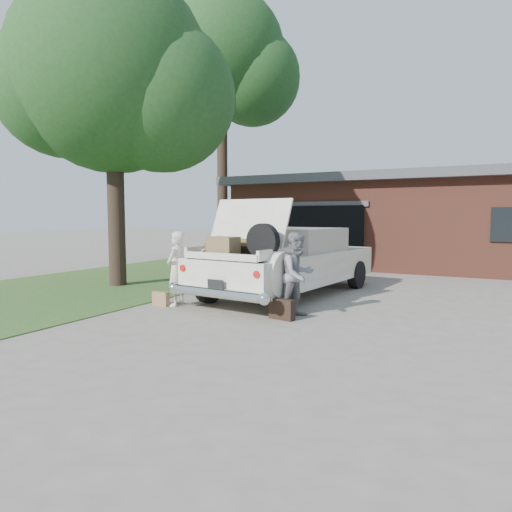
% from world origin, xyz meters
% --- Properties ---
extents(ground, '(90.00, 90.00, 0.00)m').
position_xyz_m(ground, '(0.00, 0.00, 0.00)').
color(ground, gray).
rests_on(ground, ground).
extents(grass_strip, '(6.00, 16.00, 0.02)m').
position_xyz_m(grass_strip, '(-5.50, 3.00, 0.01)').
color(grass_strip, '#2D4C1E').
rests_on(grass_strip, ground).
extents(house, '(12.80, 7.80, 3.30)m').
position_xyz_m(house, '(0.98, 11.47, 1.67)').
color(house, brown).
rests_on(house, ground).
extents(tree_left, '(5.84, 5.08, 8.04)m').
position_xyz_m(tree_left, '(-4.82, 1.99, 5.26)').
color(tree_left, '#38281E').
rests_on(tree_left, ground).
extents(tree_back, '(6.03, 5.24, 11.13)m').
position_xyz_m(tree_back, '(-6.33, 9.66, 8.14)').
color(tree_back, '#38281E').
rests_on(tree_back, ground).
extents(sedan, '(2.68, 5.68, 2.20)m').
position_xyz_m(sedan, '(-0.29, 2.77, 0.81)').
color(sedan, white).
rests_on(sedan, ground).
extents(woman_left, '(0.47, 0.62, 1.53)m').
position_xyz_m(woman_left, '(-1.83, 0.55, 0.77)').
color(woman_left, silver).
rests_on(woman_left, ground).
extents(woman_right, '(0.84, 0.93, 1.56)m').
position_xyz_m(woman_right, '(0.79, 0.72, 0.78)').
color(woman_right, gray).
rests_on(woman_right, ground).
extents(suitcase_left, '(0.38, 0.13, 0.29)m').
position_xyz_m(suitcase_left, '(-2.10, 0.37, 0.15)').
color(suitcase_left, '#A07851').
rests_on(suitcase_left, ground).
extents(suitcase_right, '(0.50, 0.24, 0.37)m').
position_xyz_m(suitcase_right, '(0.63, 0.40, 0.19)').
color(suitcase_right, black).
rests_on(suitcase_right, ground).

